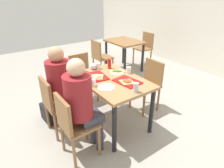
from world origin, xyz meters
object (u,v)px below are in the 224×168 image
object	(u,v)px
chair_left_end	(82,74)
pizza_slice_b	(127,81)
tray_red_near	(97,76)
pizza_slice_a	(97,76)
plastic_cup_c	(98,66)
tray_red_far	(127,82)
paper_plate_center	(117,72)
pizza_slice_c	(117,71)
handbag	(49,113)
background_chair_near	(100,56)
plastic_cup_b	(93,83)
person_in_brown_jacket	(82,101)
soda_can	(136,88)
chair_far_side	(149,82)
person_in_red	(62,84)
chair_near_right	(73,123)
condiment_bottle	(109,64)
background_chair_far	(145,46)
plastic_cup_a	(129,70)
main_table	(112,86)
paper_plate_near_edge	(106,87)
background_table	(124,46)
chair_near_left	(55,102)
foil_bundle	(93,66)

from	to	relation	value
chair_left_end	pizza_slice_b	xyz separation A→B (m)	(1.16, 0.10, 0.27)
tray_red_near	pizza_slice_a	world-z (taller)	pizza_slice_a
plastic_cup_c	tray_red_far	bearing A→B (deg)	5.08
paper_plate_center	pizza_slice_c	world-z (taller)	pizza_slice_c
paper_plate_center	handbag	distance (m)	1.27
background_chair_near	pizza_slice_a	bearing A→B (deg)	-33.60
plastic_cup_b	paper_plate_center	bearing A→B (deg)	110.14
person_in_brown_jacket	tray_red_far	distance (m)	0.75
tray_red_far	paper_plate_center	world-z (taller)	tray_red_far
person_in_brown_jacket	soda_can	world-z (taller)	person_in_brown_jacket
chair_far_side	person_in_brown_jacket	xyz separation A→B (m)	(0.28, -1.40, 0.25)
person_in_red	chair_near_right	bearing A→B (deg)	-13.92
chair_left_end	tray_red_near	size ratio (longest dim) A/B	2.42
paper_plate_center	background_chair_near	xyz separation A→B (m)	(-1.52, 0.64, -0.25)
tray_red_far	condiment_bottle	bearing A→B (deg)	170.33
plastic_cup_c	person_in_red	bearing A→B (deg)	-76.10
person_in_red	pizza_slice_a	size ratio (longest dim) A/B	5.55
plastic_cup_c	background_chair_far	xyz separation A→B (m)	(-1.24, 2.27, -0.30)
soda_can	background_chair_far	distance (m)	3.18
plastic_cup_a	person_in_red	bearing A→B (deg)	-104.91
main_table	background_chair_near	bearing A→B (deg)	153.11
plastic_cup_a	paper_plate_near_edge	bearing A→B (deg)	-69.86
pizza_slice_a	condiment_bottle	distance (m)	0.42
person_in_red	paper_plate_near_edge	world-z (taller)	person_in_red
soda_can	background_table	xyz separation A→B (m)	(-2.17, 1.57, -0.19)
plastic_cup_c	condiment_bottle	distance (m)	0.18
person_in_red	condiment_bottle	world-z (taller)	person_in_red
chair_near_left	chair_far_side	xyz separation A→B (m)	(0.28, 1.54, 0.00)
plastic_cup_b	person_in_brown_jacket	bearing A→B (deg)	-49.72
chair_near_left	handbag	size ratio (longest dim) A/B	2.72
pizza_slice_b	background_table	world-z (taller)	pizza_slice_b
pizza_slice_c	person_in_red	bearing A→B (deg)	-97.03
pizza_slice_a	chair_near_right	bearing A→B (deg)	-53.70
chair_near_left	plastic_cup_a	xyz separation A→B (m)	(0.25, 1.10, 0.30)
person_in_red	pizza_slice_c	size ratio (longest dim) A/B	5.20
pizza_slice_a	handbag	distance (m)	1.02
chair_near_right	plastic_cup_c	world-z (taller)	chair_near_right
plastic_cup_b	plastic_cup_c	world-z (taller)	same
person_in_brown_jacket	pizza_slice_a	bearing A→B (deg)	133.58
person_in_brown_jacket	background_chair_near	size ratio (longest dim) A/B	1.47
soda_can	pizza_slice_a	bearing A→B (deg)	-165.10
paper_plate_near_edge	plastic_cup_c	world-z (taller)	plastic_cup_c
main_table	tray_red_far	bearing A→B (deg)	30.30
background_chair_near	foil_bundle	bearing A→B (deg)	-35.94
pizza_slice_c	condiment_bottle	bearing A→B (deg)	-177.16
handbag	background_chair_near	distance (m)	1.99
main_table	plastic_cup_c	xyz separation A→B (m)	(-0.45, 0.06, 0.16)
chair_far_side	paper_plate_center	size ratio (longest dim) A/B	3.95
paper_plate_center	chair_left_end	bearing A→B (deg)	-164.77
chair_far_side	plastic_cup_c	size ratio (longest dim) A/B	8.70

